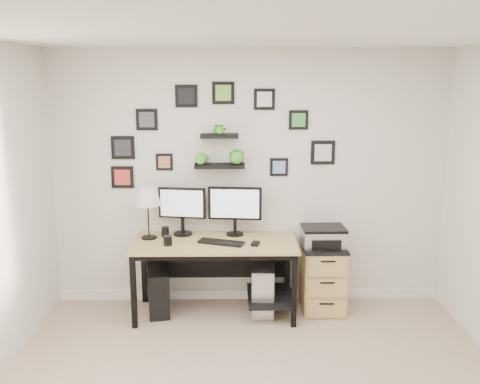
{
  "coord_description": "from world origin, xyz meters",
  "views": [
    {
      "loc": [
        -0.18,
        -3.34,
        2.34
      ],
      "look_at": [
        -0.1,
        1.83,
        1.2
      ],
      "focal_mm": 40.0,
      "sensor_mm": 36.0,
      "label": 1
    }
  ],
  "objects_px": {
    "monitor_left": "(182,207)",
    "pc_tower_black": "(158,291)",
    "mug": "(168,241)",
    "file_cabinet": "(323,278)",
    "monitor_right": "(235,207)",
    "desk": "(219,253)",
    "table_lamp": "(148,198)",
    "printer": "(323,236)",
    "pc_tower_grey": "(263,288)"
  },
  "relations": [
    {
      "from": "table_lamp",
      "to": "pc_tower_black",
      "type": "bearing_deg",
      "value": -41.8
    },
    {
      "from": "monitor_left",
      "to": "monitor_right",
      "type": "distance_m",
      "value": 0.53
    },
    {
      "from": "mug",
      "to": "pc_tower_black",
      "type": "distance_m",
      "value": 0.6
    },
    {
      "from": "mug",
      "to": "file_cabinet",
      "type": "bearing_deg",
      "value": 7.47
    },
    {
      "from": "table_lamp",
      "to": "pc_tower_black",
      "type": "distance_m",
      "value": 0.94
    },
    {
      "from": "pc_tower_black",
      "to": "file_cabinet",
      "type": "distance_m",
      "value": 1.66
    },
    {
      "from": "monitor_right",
      "to": "printer",
      "type": "relative_size",
      "value": 1.25
    },
    {
      "from": "mug",
      "to": "file_cabinet",
      "type": "height_order",
      "value": "mug"
    },
    {
      "from": "file_cabinet",
      "to": "monitor_left",
      "type": "bearing_deg",
      "value": 174.51
    },
    {
      "from": "monitor_left",
      "to": "desk",
      "type": "bearing_deg",
      "value": -27.99
    },
    {
      "from": "mug",
      "to": "pc_tower_grey",
      "type": "xyz_separation_m",
      "value": [
        0.92,
        0.16,
        -0.55
      ]
    },
    {
      "from": "mug",
      "to": "printer",
      "type": "xyz_separation_m",
      "value": [
        1.52,
        0.21,
        -0.03
      ]
    },
    {
      "from": "mug",
      "to": "desk",
      "type": "bearing_deg",
      "value": 16.55
    },
    {
      "from": "monitor_right",
      "to": "mug",
      "type": "height_order",
      "value": "monitor_right"
    },
    {
      "from": "mug",
      "to": "pc_tower_black",
      "type": "height_order",
      "value": "mug"
    },
    {
      "from": "file_cabinet",
      "to": "printer",
      "type": "relative_size",
      "value": 1.56
    },
    {
      "from": "monitor_left",
      "to": "pc_tower_grey",
      "type": "xyz_separation_m",
      "value": [
        0.8,
        -0.18,
        -0.79
      ]
    },
    {
      "from": "pc_tower_grey",
      "to": "file_cabinet",
      "type": "bearing_deg",
      "value": 3.93
    },
    {
      "from": "monitor_left",
      "to": "pc_tower_black",
      "type": "relative_size",
      "value": 1.08
    },
    {
      "from": "monitor_right",
      "to": "pc_tower_black",
      "type": "distance_m",
      "value": 1.14
    },
    {
      "from": "file_cabinet",
      "to": "monitor_right",
      "type": "bearing_deg",
      "value": 172.2
    },
    {
      "from": "desk",
      "to": "file_cabinet",
      "type": "relative_size",
      "value": 2.39
    },
    {
      "from": "desk",
      "to": "table_lamp",
      "type": "relative_size",
      "value": 3.12
    },
    {
      "from": "desk",
      "to": "pc_tower_black",
      "type": "distance_m",
      "value": 0.73
    },
    {
      "from": "monitor_right",
      "to": "mug",
      "type": "distance_m",
      "value": 0.76
    },
    {
      "from": "table_lamp",
      "to": "file_cabinet",
      "type": "distance_m",
      "value": 1.92
    },
    {
      "from": "pc_tower_black",
      "to": "printer",
      "type": "relative_size",
      "value": 1.05
    },
    {
      "from": "pc_tower_grey",
      "to": "monitor_right",
      "type": "bearing_deg",
      "value": 149.42
    },
    {
      "from": "monitor_left",
      "to": "pc_tower_grey",
      "type": "distance_m",
      "value": 1.14
    },
    {
      "from": "pc_tower_grey",
      "to": "mug",
      "type": "bearing_deg",
      "value": -170.21
    },
    {
      "from": "file_cabinet",
      "to": "desk",
      "type": "bearing_deg",
      "value": -176.82
    },
    {
      "from": "pc_tower_black",
      "to": "monitor_left",
      "type": "bearing_deg",
      "value": 27.88
    },
    {
      "from": "table_lamp",
      "to": "mug",
      "type": "bearing_deg",
      "value": -47.04
    },
    {
      "from": "monitor_left",
      "to": "printer",
      "type": "bearing_deg",
      "value": -5.11
    },
    {
      "from": "desk",
      "to": "pc_tower_grey",
      "type": "height_order",
      "value": "desk"
    },
    {
      "from": "file_cabinet",
      "to": "printer",
      "type": "distance_m",
      "value": 0.43
    },
    {
      "from": "monitor_left",
      "to": "mug",
      "type": "bearing_deg",
      "value": -108.51
    },
    {
      "from": "desk",
      "to": "mug",
      "type": "height_order",
      "value": "mug"
    },
    {
      "from": "desk",
      "to": "pc_tower_grey",
      "type": "relative_size",
      "value": 3.17
    },
    {
      "from": "desk",
      "to": "mug",
      "type": "distance_m",
      "value": 0.53
    },
    {
      "from": "table_lamp",
      "to": "printer",
      "type": "relative_size",
      "value": 1.2
    },
    {
      "from": "pc_tower_grey",
      "to": "printer",
      "type": "height_order",
      "value": "printer"
    },
    {
      "from": "table_lamp",
      "to": "monitor_left",
      "type": "bearing_deg",
      "value": 18.5
    },
    {
      "from": "monitor_left",
      "to": "mug",
      "type": "height_order",
      "value": "monitor_left"
    },
    {
      "from": "monitor_left",
      "to": "table_lamp",
      "type": "height_order",
      "value": "table_lamp"
    },
    {
      "from": "monitor_left",
      "to": "file_cabinet",
      "type": "distance_m",
      "value": 1.58
    },
    {
      "from": "mug",
      "to": "monitor_right",
      "type": "bearing_deg",
      "value": 26.59
    },
    {
      "from": "monitor_right",
      "to": "printer",
      "type": "xyz_separation_m",
      "value": [
        0.88,
        -0.11,
        -0.28
      ]
    },
    {
      "from": "monitor_right",
      "to": "pc_tower_black",
      "type": "bearing_deg",
      "value": -167.53
    },
    {
      "from": "monitor_right",
      "to": "table_lamp",
      "type": "relative_size",
      "value": 1.05
    }
  ]
}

